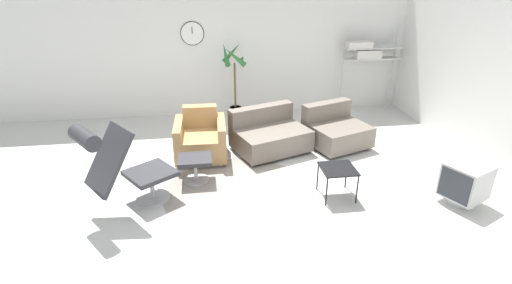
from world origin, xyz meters
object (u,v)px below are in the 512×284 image
Objects in this scene: armchair_red at (201,140)px; shelf_unit at (367,52)px; ottoman at (195,164)px; potted_plant at (234,84)px; couch_low at (269,136)px; couch_second at (335,131)px; crt_television at (465,183)px; lounge_chair at (120,161)px; side_table at (338,171)px.

shelf_unit is at bearing -150.57° from armchair_red.
potted_plant is at bearing 71.86° from ottoman.
ottoman is 1.48m from couch_low.
shelf_unit is (1.10, 1.62, 0.97)m from couch_second.
couch_second is at bearing 2.83° from crt_television.
ottoman is 0.28× the size of shelf_unit.
lounge_chair is 3.58m from couch_second.
couch_second is (2.35, 0.91, -0.02)m from ottoman.
ottoman is 0.75× the size of crt_television.
crt_television reaches higher than side_table.
ottoman is at bearing 84.95° from armchair_red.
couch_low is (2.08, 1.48, -0.43)m from lounge_chair.
couch_low is at bearing -143.56° from shelf_unit.
lounge_chair reaches higher than side_table.
lounge_chair reaches higher than couch_second.
couch_low is 2.95m from shelf_unit.
potted_plant is at bearing 12.11° from crt_television.
ottoman is at bearing -143.81° from shelf_unit.
potted_plant is at bearing 109.15° from side_table.
ottoman is (0.87, 0.61, -0.41)m from lounge_chair.
lounge_chair is 5.36m from shelf_unit.
armchair_red is 1.35× the size of crt_television.
crt_television is (2.19, -1.93, 0.04)m from couch_low.
side_table is 3.68m from shelf_unit.
shelf_unit is (3.45, 2.52, 0.96)m from ottoman.
lounge_chair reaches higher than armchair_red.
lounge_chair is 3.41m from potted_plant.
lounge_chair is 2.73m from side_table.
couch_second is (2.25, 0.14, -0.04)m from armchair_red.
lounge_chair is at bearing 56.80° from armchair_red.
ottoman is 2.54m from potted_plant.
couch_second is at bearing 80.10° from lounge_chair.
couch_second is 0.76× the size of potted_plant.
ottoman is 0.31× the size of potted_plant.
armchair_red reaches higher than couch_low.
couch_low is 1.14m from couch_second.
crt_television is (3.39, -1.07, 0.03)m from ottoman.
ottoman is at bearing -108.14° from potted_plant.
couch_low is (1.21, 0.87, -0.02)m from ottoman.
lounge_chair is at bearing -118.89° from potted_plant.
potted_plant is 2.72m from shelf_unit.
shelf_unit reaches higher than ottoman.
shelf_unit is (3.35, 1.76, 0.94)m from armchair_red.
lounge_chair is at bearing 15.64° from couch_low.
couch_second is 2.23m from crt_television.
armchair_red is 0.56× the size of potted_plant.
potted_plant reaches higher than side_table.
couch_second is (1.14, 0.04, 0.00)m from couch_low.
shelf_unit is at bearing -25.98° from crt_television.
couch_low is at bearing 112.26° from side_table.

